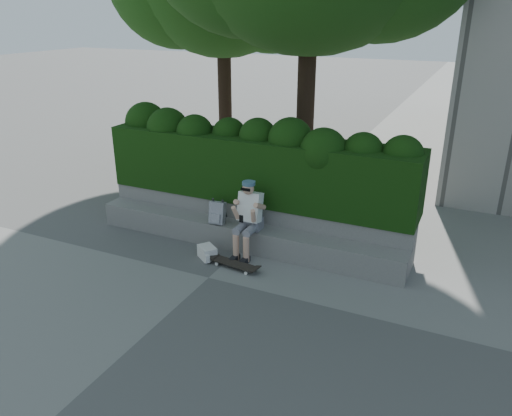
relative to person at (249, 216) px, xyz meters
The scene contains 8 objects.
ground 1.33m from the person, 101.80° to the right, with size 80.00×80.00×0.00m, color slate.
bench_ledge 0.60m from the person, 140.90° to the left, with size 6.00×0.45×0.45m, color gray.
planter_wall 0.79m from the person, 108.79° to the left, with size 6.00×0.50×0.75m, color gray.
hedge 1.09m from the person, 104.22° to the left, with size 6.00×1.00×1.20m, color black.
person is the anchor object (origin of this frame).
skateboard 0.89m from the person, 89.80° to the right, with size 0.88×0.32×0.09m.
backpack_plaid 0.69m from the person, behind, with size 0.28×0.15×0.41m, color #B9BABE.
backpack_ground 0.99m from the person, 142.09° to the right, with size 0.35×0.25×0.23m, color white.
Camera 1 is at (3.78, -6.22, 4.14)m, focal length 35.00 mm.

